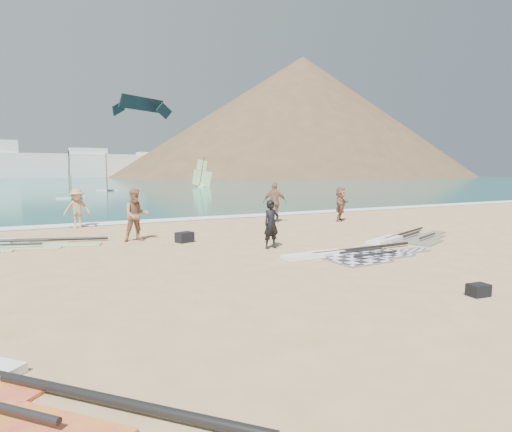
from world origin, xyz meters
name	(u,v)px	position (x,y,z in m)	size (l,w,h in m)	color
ground	(314,268)	(0.00, 0.00, 0.00)	(300.00, 300.00, 0.00)	tan
sea	(60,179)	(0.00, 132.00, 0.00)	(300.00, 240.00, 0.06)	#0B4953
surf_line	(179,220)	(0.00, 12.30, 0.00)	(300.00, 1.20, 0.04)	white
far_town	(3,164)	(-15.72, 150.00, 4.49)	(160.00, 8.00, 12.00)	white
headland_main	(302,177)	(85.00, 130.00, 0.00)	(143.00, 143.00, 45.00)	brown
headland_minor	(355,176)	(120.00, 140.00, 0.00)	(70.00, 70.00, 28.00)	brown
rig_grey	(349,255)	(1.80, 0.74, 0.05)	(5.01, 1.98, 0.20)	#262528
rig_green	(6,244)	(-7.58, 7.71, 0.05)	(5.45, 3.06, 0.20)	#73B024
rig_orange	(406,238)	(5.75, 2.26, 0.05)	(4.94, 3.03, 0.19)	orange
gear_bag_near	(185,237)	(-1.86, 5.51, 0.19)	(0.58, 0.42, 0.37)	black
gear_bag_far	(478,290)	(1.53, -3.73, 0.13)	(0.43, 0.30, 0.26)	black
person_wetsuit	(271,224)	(0.36, 3.01, 0.81)	(0.59, 0.39, 1.62)	black
beachgoer_left	(136,215)	(-3.34, 6.60, 0.97)	(0.94, 0.73, 1.93)	#9D684C
beachgoer_mid	(77,208)	(-4.97, 11.41, 0.89)	(1.15, 0.66, 1.78)	tan
beachgoer_back	(275,202)	(4.06, 9.25, 1.00)	(1.17, 0.49, 2.00)	#956651
beachgoer_right	(341,204)	(7.25, 8.07, 0.87)	(1.62, 0.51, 1.74)	#955C4C
windsurfer_left	(70,185)	(-3.87, 32.34, 1.28)	(2.42, 2.95, 4.40)	white
windsurfer_centre	(107,180)	(1.29, 46.39, 1.35)	(2.66, 3.12, 4.70)	white
windsurfer_right	(202,178)	(16.26, 53.28, 1.34)	(2.78, 2.60, 4.68)	white
kitesurf_kite	(142,105)	(5.42, 44.52, 10.46)	(6.79, 4.08, 2.47)	black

